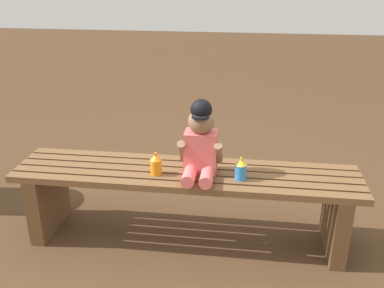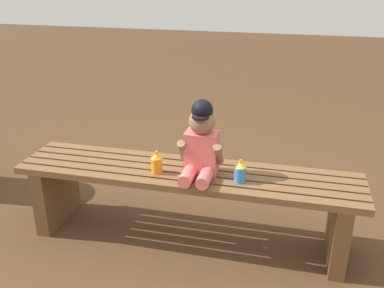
# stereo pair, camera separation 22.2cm
# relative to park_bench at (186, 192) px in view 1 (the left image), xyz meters

# --- Properties ---
(ground_plane) EXTENTS (16.00, 16.00, 0.00)m
(ground_plane) POSITION_rel_park_bench_xyz_m (0.00, 0.00, -0.30)
(ground_plane) COLOR #4C331E
(park_bench) EXTENTS (1.86, 0.39, 0.43)m
(park_bench) POSITION_rel_park_bench_xyz_m (0.00, 0.00, 0.00)
(park_bench) COLOR brown
(park_bench) RESTS_ON ground_plane
(child_figure) EXTENTS (0.23, 0.27, 0.40)m
(child_figure) POSITION_rel_park_bench_xyz_m (0.08, -0.02, 0.31)
(child_figure) COLOR #E56666
(child_figure) RESTS_ON park_bench
(sippy_cup_left) EXTENTS (0.06, 0.06, 0.12)m
(sippy_cup_left) POSITION_rel_park_bench_xyz_m (-0.15, -0.06, 0.19)
(sippy_cup_left) COLOR orange
(sippy_cup_left) RESTS_ON park_bench
(sippy_cup_right) EXTENTS (0.06, 0.06, 0.12)m
(sippy_cup_right) POSITION_rel_park_bench_xyz_m (0.29, -0.06, 0.19)
(sippy_cup_right) COLOR #338CE5
(sippy_cup_right) RESTS_ON park_bench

